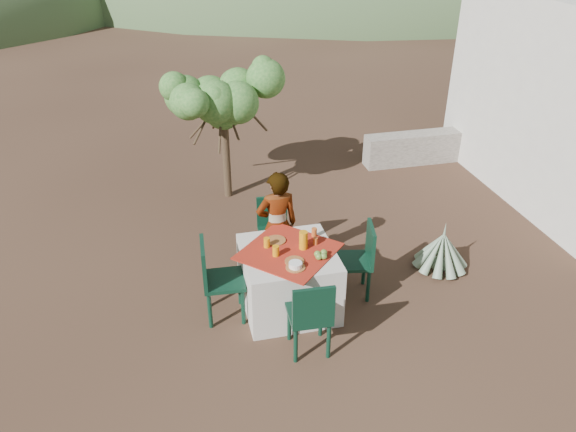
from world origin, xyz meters
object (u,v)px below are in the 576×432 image
object	(u,v)px
table	(289,279)
agave	(442,251)
chair_near	(311,315)
chair_right	(360,257)
juice_pitcher	(303,240)
chair_far	(273,226)
shrub_tree	(227,104)
chair_left	(216,277)
person	(277,225)

from	to	relation	value
table	agave	bearing A→B (deg)	8.37
chair_near	chair_right	distance (m)	1.20
agave	juice_pitcher	size ratio (longest dim) A/B	3.50
chair_far	shrub_tree	bearing A→B (deg)	100.74
chair_near	juice_pitcher	bearing A→B (deg)	-96.76
chair_left	person	bearing A→B (deg)	-48.61
table	juice_pitcher	world-z (taller)	juice_pitcher
chair_near	chair_left	xyz separation A→B (m)	(-0.85, 0.82, 0.03)
chair_right	juice_pitcher	xyz separation A→B (m)	(-0.70, -0.04, 0.36)
chair_near	chair_right	size ratio (longest dim) A/B	1.00
chair_far	juice_pitcher	distance (m)	1.10
person	juice_pitcher	distance (m)	0.68
shrub_tree	chair_right	bearing A→B (deg)	-69.49
chair_near	shrub_tree	world-z (taller)	shrub_tree
shrub_tree	person	bearing A→B (deg)	-83.97
chair_far	chair_right	size ratio (longest dim) A/B	0.93
person	juice_pitcher	world-z (taller)	person
table	chair_near	distance (m)	0.83
agave	juice_pitcher	world-z (taller)	juice_pitcher
table	agave	distance (m)	2.10
chair_right	agave	size ratio (longest dim) A/B	1.24
agave	juice_pitcher	xyz separation A→B (m)	(-1.90, -0.29, 0.62)
agave	shrub_tree	bearing A→B (deg)	130.65
shrub_tree	agave	xyz separation A→B (m)	(2.31, -2.69, -1.24)
agave	chair_near	bearing A→B (deg)	-151.12
agave	juice_pitcher	distance (m)	2.02
person	shrub_tree	xyz separation A→B (m)	(-0.25, 2.34, 0.79)
chair_left	chair_far	bearing A→B (deg)	-36.64
table	person	bearing A→B (deg)	88.78
table	agave	xyz separation A→B (m)	(2.07, 0.31, -0.13)
chair_near	juice_pitcher	distance (m)	0.92
juice_pitcher	chair_left	bearing A→B (deg)	-179.54
chair_left	shrub_tree	xyz separation A→B (m)	(0.58, 2.99, 0.95)
chair_far	chair_right	bearing A→B (deg)	-47.31
juice_pitcher	table	bearing A→B (deg)	-175.84
shrub_tree	agave	world-z (taller)	shrub_tree
person	juice_pitcher	xyz separation A→B (m)	(0.16, -0.64, 0.16)
chair_far	person	size ratio (longest dim) A/B	0.60
chair_left	person	world-z (taller)	person
chair_left	shrub_tree	size ratio (longest dim) A/B	0.52
chair_left	shrub_tree	bearing A→B (deg)	-7.68
table	juice_pitcher	bearing A→B (deg)	4.16
table	chair_near	world-z (taller)	chair_near
shrub_tree	juice_pitcher	distance (m)	3.07
table	chair_near	xyz separation A→B (m)	(0.03, -0.82, 0.13)
chair_right	person	xyz separation A→B (m)	(-0.85, 0.60, 0.20)
agave	chair_left	bearing A→B (deg)	-174.06
shrub_tree	chair_near	bearing A→B (deg)	-85.99
chair_near	agave	distance (m)	2.34
chair_near	chair_right	bearing A→B (deg)	-131.18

